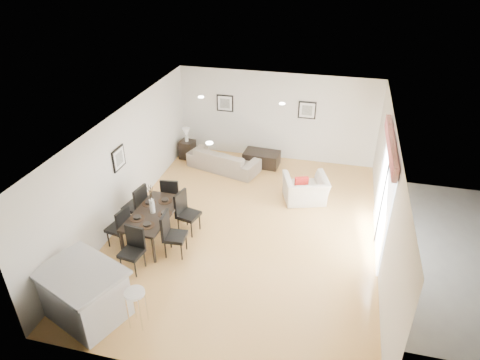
% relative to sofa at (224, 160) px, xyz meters
% --- Properties ---
extents(ground, '(8.00, 8.00, 0.00)m').
position_rel_sofa_xyz_m(ground, '(1.35, -2.83, -0.31)').
color(ground, tan).
rests_on(ground, ground).
extents(wall_back, '(6.00, 0.04, 2.70)m').
position_rel_sofa_xyz_m(wall_back, '(1.35, 1.17, 1.04)').
color(wall_back, silver).
rests_on(wall_back, ground).
extents(wall_front, '(6.00, 0.04, 2.70)m').
position_rel_sofa_xyz_m(wall_front, '(1.35, -6.83, 1.04)').
color(wall_front, silver).
rests_on(wall_front, ground).
extents(wall_left, '(0.04, 8.00, 2.70)m').
position_rel_sofa_xyz_m(wall_left, '(-1.65, -2.83, 1.04)').
color(wall_left, silver).
rests_on(wall_left, ground).
extents(wall_right, '(0.04, 8.00, 2.70)m').
position_rel_sofa_xyz_m(wall_right, '(4.35, -2.83, 1.04)').
color(wall_right, silver).
rests_on(wall_right, ground).
extents(ceiling, '(6.00, 8.00, 0.02)m').
position_rel_sofa_xyz_m(ceiling, '(1.35, -2.83, 2.39)').
color(ceiling, white).
rests_on(ceiling, wall_back).
extents(sofa, '(2.28, 1.39, 0.62)m').
position_rel_sofa_xyz_m(sofa, '(0.00, 0.00, 0.00)').
color(sofa, gray).
rests_on(sofa, ground).
extents(armchair, '(1.33, 1.25, 0.71)m').
position_rel_sofa_xyz_m(armchair, '(2.55, -1.20, 0.04)').
color(armchair, silver).
rests_on(armchair, ground).
extents(dining_table, '(0.92, 1.73, 0.71)m').
position_rel_sofa_xyz_m(dining_table, '(-0.62, -3.61, 0.32)').
color(dining_table, black).
rests_on(dining_table, ground).
extents(dining_chair_wnear, '(0.52, 0.52, 0.98)m').
position_rel_sofa_xyz_m(dining_chair_wnear, '(-1.21, -4.05, 0.24)').
color(dining_chair_wnear, black).
rests_on(dining_chair_wnear, ground).
extents(dining_chair_wfar, '(0.55, 0.55, 1.05)m').
position_rel_sofa_xyz_m(dining_chair_wfar, '(-1.20, -3.21, 0.27)').
color(dining_chair_wfar, black).
rests_on(dining_chair_wfar, ground).
extents(dining_chair_enear, '(0.49, 0.49, 1.02)m').
position_rel_sofa_xyz_m(dining_chair_enear, '(-0.03, -4.04, 0.26)').
color(dining_chair_enear, black).
rests_on(dining_chair_enear, ground).
extents(dining_chair_efar, '(0.55, 0.55, 1.02)m').
position_rel_sofa_xyz_m(dining_chair_efar, '(-0.02, -3.17, 0.26)').
color(dining_chair_efar, black).
rests_on(dining_chair_efar, ground).
extents(dining_chair_head, '(0.49, 0.49, 0.98)m').
position_rel_sofa_xyz_m(dining_chair_head, '(-0.60, -4.66, 0.23)').
color(dining_chair_head, black).
rests_on(dining_chair_head, ground).
extents(dining_chair_foot, '(0.49, 0.49, 1.00)m').
position_rel_sofa_xyz_m(dining_chair_foot, '(-0.61, -2.57, 0.24)').
color(dining_chair_foot, black).
rests_on(dining_chair_foot, ground).
extents(vase, '(0.85, 1.33, 0.70)m').
position_rel_sofa_xyz_m(vase, '(-0.62, -3.61, 0.66)').
color(vase, white).
rests_on(vase, dining_table).
extents(coffee_table, '(1.10, 0.70, 0.42)m').
position_rel_sofa_xyz_m(coffee_table, '(1.05, 0.54, -0.10)').
color(coffee_table, black).
rests_on(coffee_table, ground).
extents(side_table, '(0.47, 0.47, 0.57)m').
position_rel_sofa_xyz_m(side_table, '(-1.30, 0.46, -0.03)').
color(side_table, black).
rests_on(side_table, ground).
extents(table_lamp, '(0.22, 0.22, 0.43)m').
position_rel_sofa_xyz_m(table_lamp, '(-1.30, 0.46, 0.53)').
color(table_lamp, white).
rests_on(table_lamp, side_table).
extents(cushion, '(0.36, 0.22, 0.34)m').
position_rel_sofa_xyz_m(cushion, '(2.45, -1.30, 0.26)').
color(cushion, '#AE1B16').
rests_on(cushion, armchair).
extents(kitchen_island, '(1.78, 1.59, 1.02)m').
position_rel_sofa_xyz_m(kitchen_island, '(-0.88, -6.06, 0.21)').
color(kitchen_island, silver).
rests_on(kitchen_island, ground).
extents(bar_stool, '(0.36, 0.36, 0.79)m').
position_rel_sofa_xyz_m(bar_stool, '(0.13, -6.06, 0.37)').
color(bar_stool, white).
rests_on(bar_stool, ground).
extents(framed_print_back_left, '(0.52, 0.04, 0.52)m').
position_rel_sofa_xyz_m(framed_print_back_left, '(-0.25, 1.14, 1.34)').
color(framed_print_back_left, black).
rests_on(framed_print_back_left, wall_back).
extents(framed_print_back_right, '(0.52, 0.04, 0.52)m').
position_rel_sofa_xyz_m(framed_print_back_right, '(2.25, 1.14, 1.34)').
color(framed_print_back_right, black).
rests_on(framed_print_back_right, wall_back).
extents(framed_print_left_wall, '(0.04, 0.52, 0.52)m').
position_rel_sofa_xyz_m(framed_print_left_wall, '(-1.62, -3.03, 1.34)').
color(framed_print_left_wall, black).
rests_on(framed_print_left_wall, wall_left).
extents(sliding_door, '(0.12, 2.70, 2.57)m').
position_rel_sofa_xyz_m(sliding_door, '(4.31, -2.53, 1.35)').
color(sliding_door, white).
rests_on(sliding_door, wall_right).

